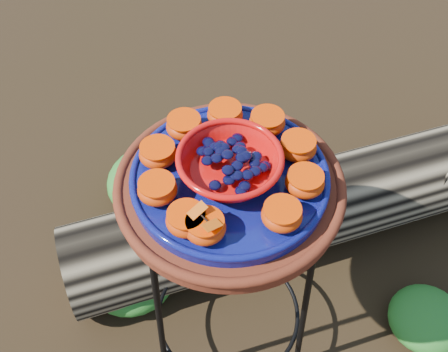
{
  "coord_description": "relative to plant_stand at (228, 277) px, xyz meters",
  "views": [
    {
      "loc": [
        -0.08,
        -0.72,
        1.63
      ],
      "look_at": [
        -0.01,
        0.0,
        0.76
      ],
      "focal_mm": 45.0,
      "sensor_mm": 36.0,
      "label": 1
    }
  ],
  "objects": [
    {
      "name": "ground",
      "position": [
        0.0,
        0.0,
        -0.35
      ],
      "size": [
        60.0,
        60.0,
        0.0
      ],
      "primitive_type": "plane",
      "color": "black"
    },
    {
      "name": "plant_stand",
      "position": [
        0.0,
        0.0,
        0.0
      ],
      "size": [
        0.44,
        0.44,
        0.7
      ],
      "primitive_type": null,
      "color": "black",
      "rests_on": "ground"
    },
    {
      "name": "terracotta_saucer",
      "position": [
        0.0,
        0.0,
        0.37
      ],
      "size": [
        0.47,
        0.47,
        0.04
      ],
      "primitive_type": "cylinder",
      "color": "#501910",
      "rests_on": "plant_stand"
    },
    {
      "name": "cobalt_plate",
      "position": [
        0.0,
        0.0,
        0.4
      ],
      "size": [
        0.4,
        0.4,
        0.03
      ],
      "primitive_type": "cylinder",
      "color": "#05043C",
      "rests_on": "terracotta_saucer"
    },
    {
      "name": "red_bowl",
      "position": [
        0.0,
        0.0,
        0.44
      ],
      "size": [
        0.2,
        0.2,
        0.06
      ],
      "primitive_type": null,
      "color": "red",
      "rests_on": "cobalt_plate"
    },
    {
      "name": "glass_gems",
      "position": [
        0.0,
        0.0,
        0.48
      ],
      "size": [
        0.16,
        0.16,
        0.03
      ],
      "primitive_type": null,
      "color": "black",
      "rests_on": "red_bowl"
    },
    {
      "name": "orange_half_0",
      "position": [
        -0.06,
        -0.14,
        0.44
      ],
      "size": [
        0.08,
        0.08,
        0.04
      ],
      "primitive_type": "ellipsoid",
      "color": "#B42000",
      "rests_on": "cobalt_plate"
    },
    {
      "name": "orange_half_1",
      "position": [
        0.08,
        -0.12,
        0.44
      ],
      "size": [
        0.08,
        0.08,
        0.04
      ],
      "primitive_type": "ellipsoid",
      "color": "#B42000",
      "rests_on": "cobalt_plate"
    },
    {
      "name": "orange_half_2",
      "position": [
        0.14,
        -0.05,
        0.44
      ],
      "size": [
        0.08,
        0.08,
        0.04
      ],
      "primitive_type": "ellipsoid",
      "color": "#B42000",
      "rests_on": "cobalt_plate"
    },
    {
      "name": "orange_half_3",
      "position": [
        0.14,
        0.04,
        0.44
      ],
      "size": [
        0.08,
        0.08,
        0.04
      ],
      "primitive_type": "ellipsoid",
      "color": "#B42000",
      "rests_on": "cobalt_plate"
    },
    {
      "name": "orange_half_4",
      "position": [
        0.09,
        0.12,
        0.44
      ],
      "size": [
        0.08,
        0.08,
        0.04
      ],
      "primitive_type": "ellipsoid",
      "color": "#B42000",
      "rests_on": "cobalt_plate"
    },
    {
      "name": "orange_half_5",
      "position": [
        0.01,
        0.15,
        0.44
      ],
      "size": [
        0.08,
        0.08,
        0.04
      ],
      "primitive_type": "ellipsoid",
      "color": "#B42000",
      "rests_on": "cobalt_plate"
    },
    {
      "name": "orange_half_6",
      "position": [
        -0.08,
        0.12,
        0.44
      ],
      "size": [
        0.08,
        0.08,
        0.04
      ],
      "primitive_type": "ellipsoid",
      "color": "#B42000",
      "rests_on": "cobalt_plate"
    },
    {
      "name": "orange_half_7",
      "position": [
        -0.14,
        0.05,
        0.44
      ],
      "size": [
        0.08,
        0.08,
        0.04
      ],
      "primitive_type": "ellipsoid",
      "color": "#B42000",
      "rests_on": "cobalt_plate"
    },
    {
      "name": "orange_half_8",
      "position": [
        -0.14,
        -0.04,
        0.44
      ],
      "size": [
        0.08,
        0.08,
        0.04
      ],
      "primitive_type": "ellipsoid",
      "color": "#B42000",
      "rests_on": "cobalt_plate"
    },
    {
      "name": "orange_half_9",
      "position": [
        -0.09,
        -0.12,
        0.44
      ],
      "size": [
        0.08,
        0.08,
        0.04
      ],
      "primitive_type": "ellipsoid",
      "color": "#B42000",
      "rests_on": "cobalt_plate"
    },
    {
      "name": "butterfly",
      "position": [
        -0.06,
        -0.14,
        0.46
      ],
      "size": [
        0.09,
        0.08,
        0.01
      ],
      "primitive_type": null,
      "rotation": [
        0.0,
        0.0,
        0.59
      ],
      "color": "#D3510A",
      "rests_on": "orange_half_0"
    },
    {
      "name": "driftwood_log",
      "position": [
        0.29,
        0.35,
        -0.2
      ],
      "size": [
        1.6,
        0.74,
        0.29
      ],
      "primitive_type": null,
      "rotation": [
        0.0,
        0.0,
        0.22
      ],
      "color": "black",
      "rests_on": "ground"
    },
    {
      "name": "foliage_left",
      "position": [
        -0.29,
        0.2,
        -0.28
      ],
      "size": [
        0.28,
        0.28,
        0.14
      ],
      "primitive_type": "ellipsoid",
      "color": "#256A23",
      "rests_on": "ground"
    },
    {
      "name": "foliage_right",
      "position": [
        0.6,
        -0.04,
        -0.29
      ],
      "size": [
        0.23,
        0.23,
        0.12
      ],
      "primitive_type": "ellipsoid",
      "color": "#256A23",
      "rests_on": "ground"
    },
    {
      "name": "foliage_back",
      "position": [
        -0.21,
        0.56,
        -0.27
      ],
      "size": [
        0.33,
        0.33,
        0.17
      ],
      "primitive_type": "ellipsoid",
      "color": "#256A23",
      "rests_on": "ground"
    }
  ]
}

